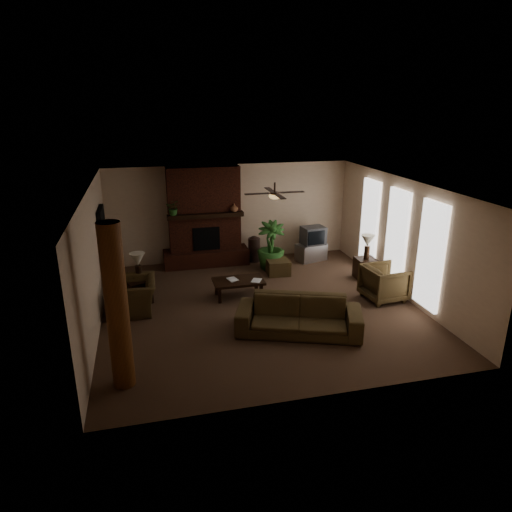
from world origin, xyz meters
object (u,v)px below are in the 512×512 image
object	(u,v)px
lamp_right	(368,242)
floor_plant	(271,256)
coffee_table	(238,282)
ottoman	(278,267)
side_table_left	(139,291)
armchair_right	(384,281)
armchair_left	(133,290)
side_table_right	(365,268)
sofa	(299,310)
log_column	(117,308)
floor_vase	(254,247)
lamp_left	(138,261)
tv_stand	(311,252)

from	to	relation	value
lamp_right	floor_plant	bearing A→B (deg)	149.58
coffee_table	ottoman	size ratio (longest dim) A/B	2.00
side_table_left	armchair_right	bearing A→B (deg)	-12.08
armchair_left	ottoman	size ratio (longest dim) A/B	1.87
floor_plant	side_table_right	bearing A→B (deg)	-29.92
side_table_left	coffee_table	bearing A→B (deg)	-5.84
sofa	coffee_table	bearing A→B (deg)	132.36
log_column	floor_vase	world-z (taller)	log_column
armchair_right	lamp_left	xyz separation A→B (m)	(-5.61, 1.25, 0.54)
floor_vase	log_column	bearing A→B (deg)	-122.87
armchair_right	side_table_left	world-z (taller)	armchair_right
coffee_table	lamp_left	world-z (taller)	lamp_left
sofa	floor_vase	distance (m)	4.47
floor_vase	sofa	bearing A→B (deg)	-91.82
ottoman	tv_stand	distance (m)	1.54
armchair_left	side_table_right	size ratio (longest dim) A/B	2.04
sofa	side_table_left	bearing A→B (deg)	164.46
coffee_table	lamp_right	distance (m)	3.59
ottoman	side_table_right	size ratio (longest dim) A/B	1.09
lamp_left	side_table_right	bearing A→B (deg)	1.16
armchair_left	armchair_right	xyz separation A→B (m)	(5.75, -0.77, -0.03)
lamp_left	side_table_right	xyz separation A→B (m)	(5.81, 0.12, -0.73)
log_column	coffee_table	size ratio (longest dim) A/B	2.33
floor_vase	side_table_left	xyz separation A→B (m)	(-3.30, -2.18, -0.16)
lamp_left	floor_plant	bearing A→B (deg)	21.53
side_table_left	lamp_left	distance (m)	0.73
log_column	sofa	distance (m)	3.68
armchair_right	lamp_left	size ratio (longest dim) A/B	1.42
lamp_right	armchair_left	bearing A→B (deg)	-174.48
sofa	lamp_left	size ratio (longest dim) A/B	3.85
sofa	coffee_table	distance (m)	2.21
armchair_left	armchair_right	world-z (taller)	armchair_left
sofa	tv_stand	world-z (taller)	sofa
side_table_left	lamp_left	world-z (taller)	lamp_left
lamp_left	armchair_right	bearing A→B (deg)	-12.59
sofa	lamp_right	bearing A→B (deg)	62.28
coffee_table	lamp_left	xyz separation A→B (m)	(-2.30, 0.28, 0.63)
log_column	side_table_right	size ratio (longest dim) A/B	5.09
armchair_left	coffee_table	size ratio (longest dim) A/B	0.94
lamp_left	armchair_left	bearing A→B (deg)	-106.11
log_column	armchair_right	distance (m)	6.34
coffee_table	lamp_left	bearing A→B (deg)	172.97
armchair_left	armchair_right	size ratio (longest dim) A/B	1.22
armchair_left	tv_stand	size ratio (longest dim) A/B	1.32
armchair_right	ottoman	xyz separation A→B (m)	(-1.96, 2.22, -0.26)
side_table_left	floor_plant	bearing A→B (deg)	21.96
floor_plant	lamp_right	size ratio (longest dim) A/B	2.09
armchair_right	side_table_right	world-z (taller)	armchair_right
log_column	lamp_left	size ratio (longest dim) A/B	4.31
tv_stand	coffee_table	bearing A→B (deg)	-157.75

